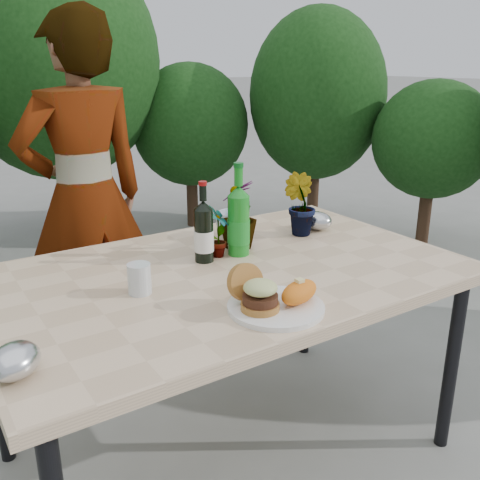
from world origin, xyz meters
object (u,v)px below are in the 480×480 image
patio_table (227,285)px  person (85,199)px  wine_bottle (204,232)px  dinner_plate (276,307)px

patio_table → person: person is taller
wine_bottle → person: bearing=107.2°
patio_table → dinner_plate: (-0.05, -0.34, 0.06)m
wine_bottle → dinner_plate: bearing=-86.8°
wine_bottle → patio_table: bearing=-73.0°
person → wine_bottle: bearing=96.9°
dinner_plate → wine_bottle: size_ratio=0.97×
wine_bottle → person: 0.84m
patio_table → wine_bottle: bearing=101.0°
wine_bottle → person: size_ratio=0.17×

